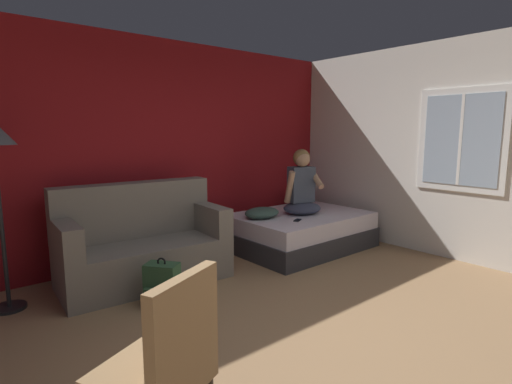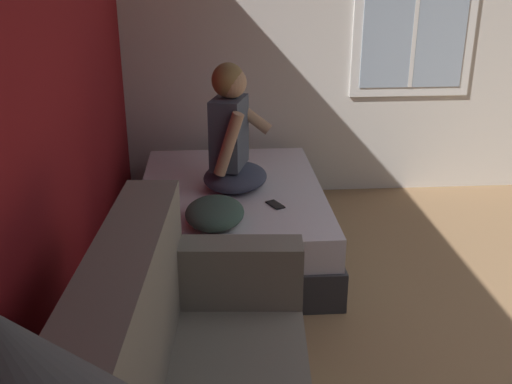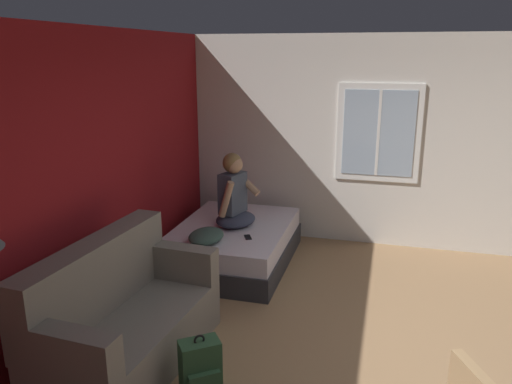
{
  "view_description": "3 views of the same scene",
  "coord_description": "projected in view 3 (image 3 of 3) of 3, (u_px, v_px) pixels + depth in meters",
  "views": [
    {
      "loc": [
        -2.1,
        -1.71,
        1.6
      ],
      "look_at": [
        0.71,
        1.64,
        0.93
      ],
      "focal_mm": 28.0,
      "sensor_mm": 36.0,
      "label": 1
    },
    {
      "loc": [
        -2.14,
        2.1,
        2.02
      ],
      "look_at": [
        0.91,
        1.87,
        0.8
      ],
      "focal_mm": 42.0,
      "sensor_mm": 36.0,
      "label": 2
    },
    {
      "loc": [
        -3.55,
        0.25,
        2.47
      ],
      "look_at": [
        1.21,
        1.55,
        1.08
      ],
      "focal_mm": 35.0,
      "sensor_mm": 36.0,
      "label": 3
    }
  ],
  "objects": [
    {
      "name": "ground_plane",
      "position": [
        406.0,
        379.0,
        3.9
      ],
      "size": [
        40.0,
        40.0,
        0.0
      ],
      "primitive_type": "plane",
      "color": "#93704C"
    },
    {
      "name": "wall_back_accent",
      "position": [
        64.0,
        188.0,
        4.28
      ],
      "size": [
        10.8,
        0.16,
        2.7
      ],
      "primitive_type": "cube",
      "color": "maroon",
      "rests_on": "ground"
    },
    {
      "name": "wall_side_with_window",
      "position": [
        410.0,
        144.0,
        6.31
      ],
      "size": [
        0.19,
        7.08,
        2.7
      ],
      "color": "silver",
      "rests_on": "ground"
    },
    {
      "name": "bed",
      "position": [
        233.0,
        244.0,
        6.01
      ],
      "size": [
        1.82,
        1.32,
        0.48
      ],
      "color": "#2D2D33",
      "rests_on": "ground"
    },
    {
      "name": "couch",
      "position": [
        123.0,
        320.0,
        4.01
      ],
      "size": [
        1.76,
        0.94,
        1.04
      ],
      "color": "slate",
      "rests_on": "ground"
    },
    {
      "name": "person_seated",
      "position": [
        234.0,
        197.0,
        5.85
      ],
      "size": [
        0.62,
        0.57,
        0.88
      ],
      "color": "#383D51",
      "rests_on": "bed"
    },
    {
      "name": "backpack",
      "position": [
        201.0,
        367.0,
        3.75
      ],
      "size": [
        0.35,
        0.35,
        0.46
      ],
      "color": "#2D5133",
      "rests_on": "ground"
    },
    {
      "name": "throw_pillow",
      "position": [
        206.0,
        236.0,
        5.4
      ],
      "size": [
        0.5,
        0.39,
        0.14
      ],
      "primitive_type": "ellipsoid",
      "rotation": [
        0.0,
        0.0,
        -0.07
      ],
      "color": "#385147",
      "rests_on": "bed"
    },
    {
      "name": "cell_phone",
      "position": [
        248.0,
        237.0,
        5.55
      ],
      "size": [
        0.16,
        0.12,
        0.01
      ],
      "primitive_type": "cube",
      "rotation": [
        0.0,
        0.0,
        2.02
      ],
      "color": "black",
      "rests_on": "bed"
    }
  ]
}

